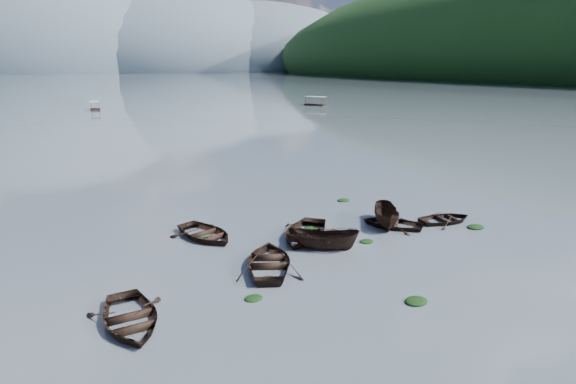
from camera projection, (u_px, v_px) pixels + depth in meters
name	position (u px, v px, depth m)	size (l,w,h in m)	color
ground_plane	(393.00, 296.00, 21.08)	(2400.00, 2400.00, 0.00)	#4F5963
haze_mtn_b	(48.00, 72.00, 785.85)	(520.00, 520.00, 340.00)	#475666
haze_mtn_c	(164.00, 71.00, 865.45)	(520.00, 520.00, 260.00)	#475666
haze_mtn_d	(252.00, 71.00, 937.09)	(520.00, 520.00, 220.00)	#475666
rowboat_0	(131.00, 324.00, 18.81)	(3.29, 4.61, 0.96)	black
rowboat_1	(270.00, 267.00, 24.12)	(3.52, 4.94, 1.02)	black
rowboat_2	(326.00, 249.00, 26.46)	(1.46, 3.88, 1.50)	black
rowboat_3	(392.00, 226.00, 30.21)	(2.88, 4.03, 0.83)	black
rowboat_4	(446.00, 222.00, 31.09)	(2.78, 3.90, 0.81)	black
rowboat_5	(386.00, 225.00, 30.43)	(1.55, 4.12, 1.59)	black
rowboat_6	(206.00, 238.00, 28.22)	(3.34, 4.68, 0.97)	black
rowboat_7	(304.00, 237.00, 28.26)	(3.64, 5.10, 1.06)	black
weed_clump_0	(267.00, 280.00, 22.62)	(0.95, 0.78, 0.21)	black
weed_clump_1	(254.00, 299.00, 20.82)	(0.87, 0.69, 0.19)	black
weed_clump_2	(416.00, 302.00, 20.53)	(1.09, 0.87, 0.24)	black
weed_clump_3	(310.00, 229.00, 29.69)	(0.93, 0.79, 0.21)	black
weed_clump_4	(476.00, 228.00, 29.95)	(1.19, 0.94, 0.25)	black
weed_clump_5	(202.00, 236.00, 28.51)	(0.89, 0.72, 0.19)	black
weed_clump_6	(366.00, 242.00, 27.54)	(0.89, 0.74, 0.19)	black
weed_clump_7	(343.00, 201.00, 35.91)	(1.01, 0.81, 0.22)	black
pontoon_centre	(95.00, 110.00, 109.05)	(2.18, 5.23, 2.01)	black
pontoon_right	(315.00, 105.00, 122.20)	(2.44, 5.86, 2.25)	black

